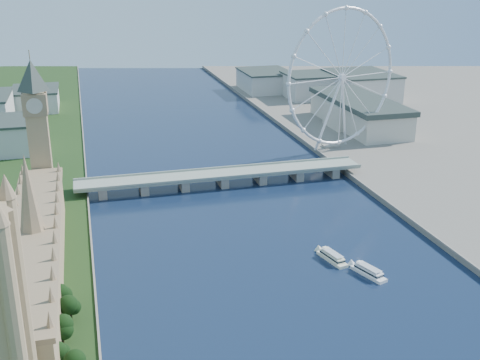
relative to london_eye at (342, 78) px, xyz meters
name	(u,v)px	position (x,y,z in m)	size (l,w,h in m)	color
parliament_range	(36,257)	(-247.98, -185.08, -49.04)	(24.00, 200.00, 70.00)	tan
big_ben	(36,116)	(-247.98, -77.08, -0.95)	(20.02, 20.02, 110.00)	tan
westminster_bridge	(222,177)	(-119.98, -55.08, -60.89)	(220.00, 22.00, 9.50)	gray
london_eye	(342,78)	(0.00, 0.00, 0.00)	(113.60, 39.12, 124.30)	silver
county_hall	(358,129)	(55.02, 74.92, -67.52)	(54.00, 144.00, 35.00)	beige
city_skyline	(203,95)	(-80.75, 205.00, -50.56)	(505.00, 280.00, 32.00)	beige
tour_boat_near	(332,261)	(-88.91, -194.66, -67.52)	(6.43, 25.40, 5.57)	#EEEDCD
tour_boat_far	(368,275)	(-76.75, -215.78, -67.52)	(6.39, 25.24, 5.53)	white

